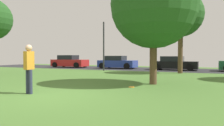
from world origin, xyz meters
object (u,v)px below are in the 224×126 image
Objects in this scene: oak_tree_right at (154,5)px; frisbee_disc at (132,87)px; person_thrower at (29,66)px; street_lamp_post at (104,46)px; parked_car_red at (69,62)px; parked_car_black at (174,64)px; maple_tree_far at (181,15)px; parked_car_blue at (117,63)px.

oak_tree_right reaches higher than frisbee_disc.
street_lamp_post is at bearing -156.24° from person_thrower.
frisbee_disc is (-0.63, -1.44, -3.85)m from oak_tree_right.
parked_car_black is (12.03, 0.19, -0.05)m from parked_car_red.
maple_tree_far is 1.07× the size of oak_tree_right.
parked_car_blue is 0.93× the size of parked_car_black.
street_lamp_post is (-5.82, -3.61, 1.63)m from parked_car_black.
person_thrower reaches higher than parked_car_blue.
frisbee_disc is at bearing -89.88° from parked_car_black.
parked_car_blue is (-6.04, 12.78, 0.62)m from frisbee_disc.
oak_tree_right is 17.13m from parked_car_red.
street_lamp_post is at bearing 130.27° from oak_tree_right.
maple_tree_far is 10.07m from frisbee_disc.
oak_tree_right is 11.73m from parked_car_black.
oak_tree_right is 1.39× the size of parked_car_black.
street_lamp_post is at bearing -28.86° from parked_car_red.
parked_car_black is at bearing 93.33° from oak_tree_right.
oak_tree_right reaches higher than person_thrower.
street_lamp_post reaches higher than parked_car_black.
oak_tree_right is at bearing -86.67° from parked_car_black.
parked_car_blue is 4.04m from street_lamp_post.
parked_car_red is (-12.05, 12.50, 0.65)m from frisbee_disc.
maple_tree_far reaches higher than oak_tree_right.
parked_car_black is (-1.03, 3.80, -4.01)m from maple_tree_far.
parked_car_red reaches higher than parked_car_blue.
maple_tree_far reaches higher than frisbee_disc.
person_thrower is (-3.55, -4.56, -2.84)m from oak_tree_right.
oak_tree_right is at bearing -59.57° from parked_car_blue.
person_thrower is at bearing -100.39° from parked_car_black.
frisbee_disc is 14.15m from parked_car_blue.
frisbee_disc is 0.06× the size of parked_car_black.
maple_tree_far is 8.98m from parked_car_blue.
oak_tree_right is at bearing 152.34° from person_thrower.
parked_car_blue is (-7.04, 3.89, -3.99)m from maple_tree_far.
parked_car_blue is at bearing 2.66° from parked_car_red.
parked_car_red is 1.06× the size of parked_car_blue.
parked_car_blue is at bearing 151.08° from maple_tree_far.
parked_car_red is 0.95× the size of street_lamp_post.
street_lamp_post reaches higher than parked_car_blue.
maple_tree_far is 7.25m from street_lamp_post.
parked_car_black is (6.01, -0.09, -0.02)m from parked_car_blue.
person_thrower is at bearing -127.95° from oak_tree_right.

